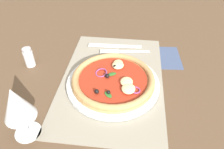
{
  "coord_description": "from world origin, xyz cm",
  "views": [
    {
      "loc": [
        -50.29,
        -5.8,
        45.36
      ],
      "look_at": [
        -0.89,
        0.0,
        2.59
      ],
      "focal_mm": 34.49,
      "sensor_mm": 36.0,
      "label": 1
    }
  ],
  "objects_px": {
    "knife": "(114,46)",
    "pizza": "(113,79)",
    "napkin": "(163,57)",
    "plate": "(113,83)",
    "fork": "(122,52)",
    "wine_glass": "(17,105)",
    "pepper_shaker": "(29,57)"
  },
  "relations": [
    {
      "from": "fork",
      "to": "wine_glass",
      "type": "height_order",
      "value": "wine_glass"
    },
    {
      "from": "napkin",
      "to": "wine_glass",
      "type": "bearing_deg",
      "value": 135.44
    },
    {
      "from": "wine_glass",
      "to": "fork",
      "type": "bearing_deg",
      "value": -28.76
    },
    {
      "from": "wine_glass",
      "to": "pepper_shaker",
      "type": "height_order",
      "value": "wine_glass"
    },
    {
      "from": "pizza",
      "to": "knife",
      "type": "relative_size",
      "value": 1.24
    },
    {
      "from": "fork",
      "to": "napkin",
      "type": "relative_size",
      "value": 1.35
    },
    {
      "from": "plate",
      "to": "pizza",
      "type": "distance_m",
      "value": 0.02
    },
    {
      "from": "plate",
      "to": "pizza",
      "type": "height_order",
      "value": "pizza"
    },
    {
      "from": "wine_glass",
      "to": "pepper_shaker",
      "type": "bearing_deg",
      "value": 21.23
    },
    {
      "from": "plate",
      "to": "fork",
      "type": "height_order",
      "value": "plate"
    },
    {
      "from": "napkin",
      "to": "plate",
      "type": "bearing_deg",
      "value": 135.64
    },
    {
      "from": "knife",
      "to": "pizza",
      "type": "bearing_deg",
      "value": 93.54
    },
    {
      "from": "knife",
      "to": "wine_glass",
      "type": "distance_m",
      "value": 0.44
    },
    {
      "from": "fork",
      "to": "pizza",
      "type": "bearing_deg",
      "value": 79.65
    },
    {
      "from": "knife",
      "to": "wine_glass",
      "type": "relative_size",
      "value": 1.35
    },
    {
      "from": "napkin",
      "to": "pepper_shaker",
      "type": "relative_size",
      "value": 2.0
    },
    {
      "from": "pizza",
      "to": "wine_glass",
      "type": "distance_m",
      "value": 0.28
    },
    {
      "from": "pizza",
      "to": "fork",
      "type": "relative_size",
      "value": 1.37
    },
    {
      "from": "wine_glass",
      "to": "pepper_shaker",
      "type": "relative_size",
      "value": 2.22
    },
    {
      "from": "plate",
      "to": "knife",
      "type": "xyz_separation_m",
      "value": [
        0.21,
        0.02,
        -0.0
      ]
    },
    {
      "from": "wine_glass",
      "to": "napkin",
      "type": "bearing_deg",
      "value": -44.56
    },
    {
      "from": "plate",
      "to": "fork",
      "type": "distance_m",
      "value": 0.18
    },
    {
      "from": "pizza",
      "to": "pepper_shaker",
      "type": "distance_m",
      "value": 0.3
    },
    {
      "from": "wine_glass",
      "to": "napkin",
      "type": "xyz_separation_m",
      "value": [
        0.35,
        -0.35,
        -0.1
      ]
    },
    {
      "from": "plate",
      "to": "wine_glass",
      "type": "distance_m",
      "value": 0.28
    },
    {
      "from": "plate",
      "to": "napkin",
      "type": "xyz_separation_m",
      "value": [
        0.16,
        -0.16,
        -0.01
      ]
    },
    {
      "from": "pizza",
      "to": "fork",
      "type": "bearing_deg",
      "value": -3.62
    },
    {
      "from": "fork",
      "to": "wine_glass",
      "type": "bearing_deg",
      "value": 54.51
    },
    {
      "from": "pepper_shaker",
      "to": "pizza",
      "type": "bearing_deg",
      "value": -103.12
    },
    {
      "from": "wine_glass",
      "to": "pepper_shaker",
      "type": "xyz_separation_m",
      "value": [
        0.26,
        0.1,
        -0.07
      ]
    },
    {
      "from": "fork",
      "to": "wine_glass",
      "type": "relative_size",
      "value": 1.21
    },
    {
      "from": "knife",
      "to": "pepper_shaker",
      "type": "distance_m",
      "value": 0.31
    }
  ]
}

